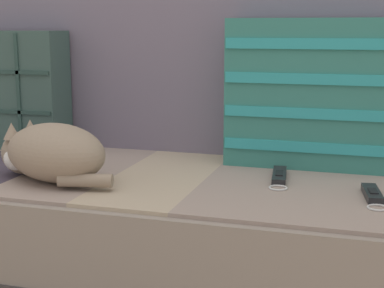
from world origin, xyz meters
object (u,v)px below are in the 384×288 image
object	(u,v)px
sleeping_cat	(49,153)
throw_pillow_striped	(309,94)
couch	(169,232)
game_remote_far	(373,195)
game_remote_near	(279,176)
throw_pillow_quilted	(14,90)

from	to	relation	value
sleeping_cat	throw_pillow_striped	bearing A→B (deg)	29.91
throw_pillow_striped	couch	bearing A→B (deg)	-153.89
game_remote_far	couch	bearing A→B (deg)	168.61
throw_pillow_striped	sleeping_cat	size ratio (longest dim) A/B	1.28
game_remote_near	throw_pillow_striped	bearing A→B (deg)	74.12
couch	throw_pillow_quilted	xyz separation A→B (m)	(-0.61, 0.18, 0.38)
throw_pillow_quilted	game_remote_near	world-z (taller)	throw_pillow_quilted
game_remote_far	sleeping_cat	bearing A→B (deg)	-174.89
throw_pillow_quilted	throw_pillow_striped	distance (m)	0.99
throw_pillow_quilted	throw_pillow_striped	world-z (taller)	throw_pillow_striped
sleeping_cat	throw_pillow_quilted	bearing A→B (deg)	132.78
game_remote_near	throw_pillow_quilted	bearing A→B (deg)	168.89
throw_pillow_striped	game_remote_far	distance (m)	0.41
game_remote_near	game_remote_far	world-z (taller)	same
couch	game_remote_far	size ratio (longest dim) A/B	9.89
couch	throw_pillow_striped	world-z (taller)	throw_pillow_striped
game_remote_far	throw_pillow_striped	bearing A→B (deg)	122.82
throw_pillow_quilted	throw_pillow_striped	size ratio (longest dim) A/B	0.83
couch	throw_pillow_striped	bearing A→B (deg)	26.11
throw_pillow_quilted	game_remote_near	xyz separation A→B (m)	(0.93, -0.18, -0.19)
throw_pillow_striped	game_remote_near	distance (m)	0.28
throw_pillow_striped	game_remote_far	bearing A→B (deg)	-57.18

